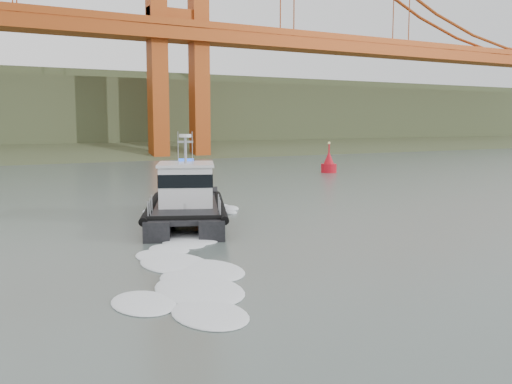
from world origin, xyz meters
The scene contains 4 objects.
ground centered at (0.00, 0.00, 0.00)m, with size 400.00×400.00×0.00m, color #4D5B56.
headlands centered at (0.00, 125.50, 7.05)m, with size 500.00×105.36×27.12m.
patrol_boat centered at (-2.88, 11.58, 1.51)m, with size 9.06×13.15×6.01m.
nav_buoy centered at (27.85, 37.43, 1.12)m, with size 2.05×2.05×4.28m.
Camera 1 is at (-17.00, -22.92, 6.58)m, focal length 40.00 mm.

